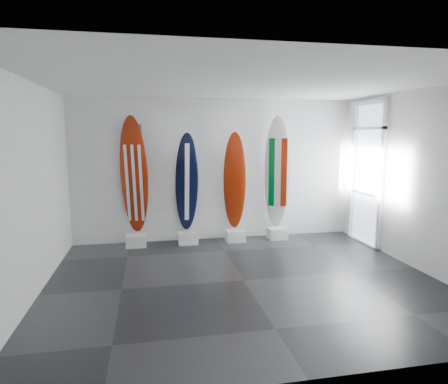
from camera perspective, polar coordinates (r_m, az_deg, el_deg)
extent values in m
plane|color=black|center=(6.16, 2.95, -12.97)|extent=(6.00, 6.00, 0.00)
plane|color=white|center=(5.77, 3.19, 15.93)|extent=(6.00, 6.00, 0.00)
plane|color=silver|center=(8.21, -1.18, 3.29)|extent=(6.00, 0.00, 6.00)
plane|color=silver|center=(3.44, 13.25, -4.50)|extent=(6.00, 0.00, 6.00)
plane|color=silver|center=(5.83, -26.89, 0.14)|extent=(0.00, 5.00, 5.00)
plane|color=silver|center=(7.12, 27.20, 1.51)|extent=(0.00, 5.00, 5.00)
cube|color=white|center=(8.03, -12.92, -7.08)|extent=(0.40, 0.30, 0.24)
ellipsoid|color=maroon|center=(7.88, -13.22, 2.33)|extent=(0.60, 0.53, 2.39)
cube|color=white|center=(8.06, -5.37, -6.84)|extent=(0.40, 0.30, 0.24)
ellipsoid|color=black|center=(7.93, -5.56, 1.36)|extent=(0.48, 0.41, 2.07)
cube|color=white|center=(8.21, 1.71, -6.50)|extent=(0.40, 0.30, 0.24)
ellipsoid|color=maroon|center=(8.08, 1.59, 1.60)|extent=(0.53, 0.44, 2.08)
cube|color=white|center=(8.46, 7.93, -6.13)|extent=(0.40, 0.30, 0.24)
ellipsoid|color=silver|center=(8.32, 7.90, 2.88)|extent=(0.58, 0.39, 2.41)
cube|color=silver|center=(8.32, -18.06, -5.10)|extent=(0.09, 0.02, 0.13)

